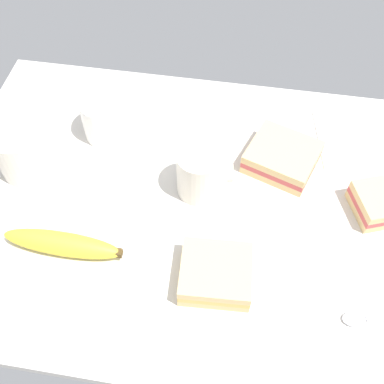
% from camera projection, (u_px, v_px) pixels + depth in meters
% --- Properties ---
extents(tabletop, '(0.90, 0.64, 0.02)m').
position_uv_depth(tabletop, '(192.00, 205.00, 0.84)').
color(tabletop, beige).
rests_on(tabletop, ground).
extents(coffee_mug_black, '(0.11, 0.10, 0.10)m').
position_uv_depth(coffee_mug_black, '(20.00, 152.00, 0.83)').
color(coffee_mug_black, silver).
rests_on(coffee_mug_black, tabletop).
extents(coffee_mug_milky, '(0.10, 0.08, 0.09)m').
position_uv_depth(coffee_mug_milky, '(199.00, 173.00, 0.80)').
color(coffee_mug_milky, silver).
rests_on(coffee_mug_milky, tabletop).
extents(coffee_mug_spare, '(0.09, 0.12, 0.09)m').
position_uv_depth(coffee_mug_spare, '(106.00, 117.00, 0.89)').
color(coffee_mug_spare, white).
rests_on(coffee_mug_spare, tabletop).
extents(sandwich_main, '(0.15, 0.14, 0.04)m').
position_uv_depth(sandwich_main, '(282.00, 157.00, 0.86)').
color(sandwich_main, '#DBB77A').
rests_on(sandwich_main, tabletop).
extents(sandwich_side, '(0.11, 0.10, 0.04)m').
position_uv_depth(sandwich_side, '(216.00, 274.00, 0.72)').
color(sandwich_side, '#DBB77A').
rests_on(sandwich_side, tabletop).
extents(sandwich_extra, '(0.11, 0.11, 0.04)m').
position_uv_depth(sandwich_extra, '(382.00, 203.00, 0.80)').
color(sandwich_extra, '#DBB77A').
rests_on(sandwich_extra, tabletop).
extents(banana, '(0.20, 0.04, 0.04)m').
position_uv_depth(banana, '(62.00, 244.00, 0.76)').
color(banana, yellow).
rests_on(banana, tabletop).
extents(spoon, '(0.11, 0.03, 0.01)m').
position_uv_depth(spoon, '(367.00, 319.00, 0.70)').
color(spoon, silver).
rests_on(spoon, tabletop).
extents(paper_napkin, '(0.19, 0.19, 0.00)m').
position_uv_depth(paper_napkin, '(360.00, 139.00, 0.91)').
color(paper_napkin, white).
rests_on(paper_napkin, tabletop).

